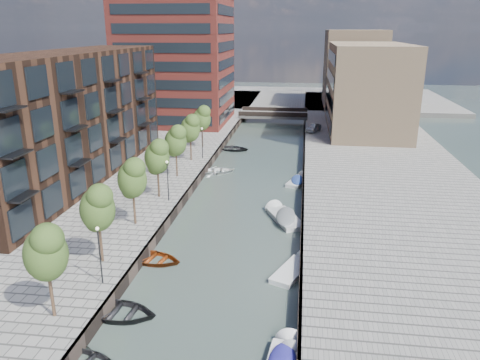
% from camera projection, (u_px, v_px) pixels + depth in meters
% --- Properties ---
extents(water, '(300.00, 300.00, 0.00)m').
position_uv_depth(water, '(257.00, 168.00, 61.14)').
color(water, '#38473F').
rests_on(water, ground).
extents(quay_left, '(60.00, 140.00, 1.00)m').
position_uv_depth(quay_left, '(2.00, 154.00, 65.63)').
color(quay_left, gray).
rests_on(quay_left, ground).
extents(quay_right, '(20.00, 140.00, 1.00)m').
position_uv_depth(quay_right, '(383.00, 169.00, 58.92)').
color(quay_right, gray).
rests_on(quay_right, ground).
extents(quay_wall_left, '(0.25, 140.00, 1.00)m').
position_uv_depth(quay_wall_left, '(211.00, 162.00, 61.77)').
color(quay_wall_left, '#332823').
rests_on(quay_wall_left, ground).
extents(quay_wall_right, '(0.25, 140.00, 1.00)m').
position_uv_depth(quay_wall_right, '(304.00, 166.00, 60.19)').
color(quay_wall_right, '#332823').
rests_on(quay_wall_right, ground).
extents(far_closure, '(80.00, 40.00, 1.00)m').
position_uv_depth(far_closure, '(281.00, 98.00, 117.49)').
color(far_closure, gray).
rests_on(far_closure, ground).
extents(apartment_block, '(8.00, 38.00, 14.00)m').
position_uv_depth(apartment_block, '(69.00, 117.00, 51.82)').
color(apartment_block, black).
rests_on(apartment_block, quay_left).
extents(tower, '(18.00, 18.00, 30.00)m').
position_uv_depth(tower, '(176.00, 36.00, 81.92)').
color(tower, maroon).
rests_on(tower, quay_left).
extents(tan_block_near, '(12.00, 25.00, 14.00)m').
position_uv_depth(tan_block_near, '(367.00, 88.00, 77.31)').
color(tan_block_near, tan).
rests_on(tan_block_near, quay_right).
extents(tan_block_far, '(12.00, 20.00, 16.00)m').
position_uv_depth(tan_block_far, '(353.00, 68.00, 101.49)').
color(tan_block_far, tan).
rests_on(tan_block_far, quay_right).
extents(bridge, '(13.00, 6.00, 1.30)m').
position_uv_depth(bridge, '(274.00, 114.00, 90.85)').
color(bridge, gray).
rests_on(bridge, ground).
extents(tree_0, '(2.50, 2.50, 5.95)m').
position_uv_depth(tree_0, '(45.00, 251.00, 26.68)').
color(tree_0, '#382619').
rests_on(tree_0, quay_left).
extents(tree_1, '(2.50, 2.50, 5.95)m').
position_uv_depth(tree_1, '(97.00, 207.00, 33.28)').
color(tree_1, '#382619').
rests_on(tree_1, quay_left).
extents(tree_2, '(2.50, 2.50, 5.95)m').
position_uv_depth(tree_2, '(132.00, 177.00, 39.87)').
color(tree_2, '#382619').
rests_on(tree_2, quay_left).
extents(tree_3, '(2.50, 2.50, 5.95)m').
position_uv_depth(tree_3, '(157.00, 156.00, 46.46)').
color(tree_3, '#382619').
rests_on(tree_3, quay_left).
extents(tree_4, '(2.50, 2.50, 5.95)m').
position_uv_depth(tree_4, '(176.00, 140.00, 53.05)').
color(tree_4, '#382619').
rests_on(tree_4, quay_left).
extents(tree_5, '(2.50, 2.50, 5.95)m').
position_uv_depth(tree_5, '(190.00, 127.00, 59.65)').
color(tree_5, '#382619').
rests_on(tree_5, quay_left).
extents(tree_6, '(2.50, 2.50, 5.95)m').
position_uv_depth(tree_6, '(202.00, 118.00, 66.24)').
color(tree_6, '#382619').
rests_on(tree_6, quay_left).
extents(lamp_0, '(0.24, 0.24, 4.12)m').
position_uv_depth(lamp_0, '(99.00, 249.00, 30.84)').
color(lamp_0, black).
rests_on(lamp_0, quay_left).
extents(lamp_1, '(0.24, 0.24, 4.12)m').
position_uv_depth(lamp_1, '(168.00, 177.00, 45.91)').
color(lamp_1, black).
rests_on(lamp_1, quay_left).
extents(lamp_2, '(0.24, 0.24, 4.12)m').
position_uv_depth(lamp_2, '(202.00, 140.00, 60.98)').
color(lamp_2, black).
rests_on(lamp_2, quay_left).
extents(sloop_1, '(5.43, 4.08, 1.07)m').
position_uv_depth(sloop_1, '(119.00, 316.00, 29.68)').
color(sloop_1, black).
rests_on(sloop_1, ground).
extents(sloop_2, '(5.21, 4.14, 0.97)m').
position_uv_depth(sloop_2, '(153.00, 262.00, 36.60)').
color(sloop_2, maroon).
rests_on(sloop_2, ground).
extents(sloop_3, '(5.49, 4.76, 0.95)m').
position_uv_depth(sloop_3, '(217.00, 173.00, 58.93)').
color(sloop_3, white).
rests_on(sloop_3, ground).
extents(sloop_4, '(5.31, 4.18, 1.00)m').
position_uv_depth(sloop_4, '(233.00, 150.00, 69.84)').
color(sloop_4, black).
rests_on(sloop_4, ground).
extents(motorboat_2, '(3.36, 5.01, 1.59)m').
position_uv_depth(motorboat_2, '(295.00, 269.00, 35.27)').
color(motorboat_2, white).
rests_on(motorboat_2, ground).
extents(motorboat_3, '(2.84, 4.85, 1.53)m').
position_uv_depth(motorboat_3, '(299.00, 181.00, 55.35)').
color(motorboat_3, silver).
rests_on(motorboat_3, ground).
extents(motorboat_4, '(4.17, 6.03, 1.91)m').
position_uv_depth(motorboat_4, '(283.00, 217.00, 44.65)').
color(motorboat_4, beige).
rests_on(motorboat_4, ground).
extents(car, '(3.03, 4.31, 1.36)m').
position_uv_depth(car, '(313.00, 128.00, 77.43)').
color(car, silver).
rests_on(car, quay_right).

